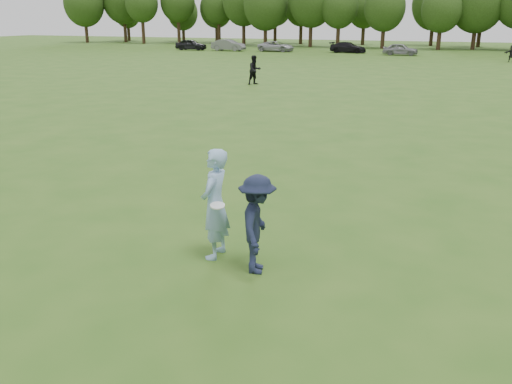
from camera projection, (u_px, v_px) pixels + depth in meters
ground at (236, 260)px, 10.27m from camera, size 200.00×200.00×0.00m
thrower at (215, 204)px, 10.12m from camera, size 0.55×0.80×2.12m
defender at (257, 224)px, 9.56m from camera, size 0.96×1.30×1.80m
player_far_a at (255, 70)px, 36.46m from camera, size 1.14×1.19×1.93m
player_far_d at (512, 53)px, 54.50m from camera, size 1.65×0.76×1.71m
car_a at (191, 45)px, 74.06m from camera, size 4.37×2.00×1.45m
car_b at (228, 45)px, 72.30m from camera, size 4.61×1.74×1.50m
car_c at (276, 46)px, 70.89m from camera, size 4.91×2.52×1.32m
car_d at (348, 47)px, 68.48m from camera, size 4.69×2.18×1.33m
car_e at (400, 49)px, 64.05m from camera, size 4.10×1.68×1.39m
disc_in_play at (218, 206)px, 9.81m from camera, size 0.29×0.29×0.09m
treeline at (478, 2)px, 75.20m from camera, size 130.35×18.39×11.74m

